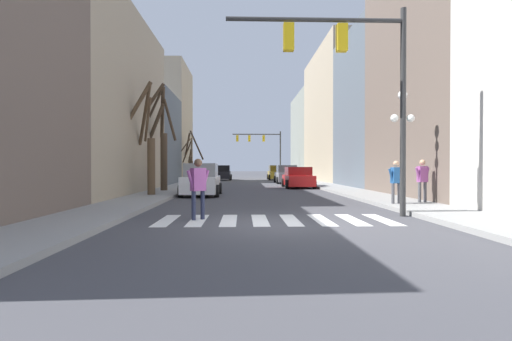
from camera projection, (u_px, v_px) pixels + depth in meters
ground_plane at (278, 225)px, 10.61m from camera, size 240.00×240.00×0.00m
sidewalk_left at (70, 223)px, 10.42m from camera, size 2.31×90.00×0.15m
sidewalk_right at (480, 221)px, 10.80m from camera, size 2.31×90.00×0.15m
building_row_left at (109, 116)px, 25.83m from camera, size 6.00×41.17×11.88m
building_row_right at (363, 116)px, 35.13m from camera, size 6.00×58.10×13.42m
crosswalk_stripes at (275, 220)px, 11.62m from camera, size 6.75×2.60×0.01m
traffic_signal_near at (355, 67)px, 12.40m from camera, size 5.63×0.28×6.51m
traffic_signal_far at (263, 143)px, 52.82m from camera, size 6.43×0.28×6.24m
street_lamp_right_corner at (403, 123)px, 15.46m from camera, size 0.95×0.36×4.37m
car_driving_away_lane at (201, 181)px, 21.49m from camera, size 2.05×4.23×1.73m
car_parked_right_mid at (286, 175)px, 37.29m from camera, size 2.10×4.68×1.69m
car_parked_left_far at (277, 173)px, 46.94m from camera, size 2.17×4.82×1.70m
car_at_intersection at (223, 173)px, 46.01m from camera, size 1.98×4.63×1.70m
car_parked_left_mid at (298, 178)px, 29.36m from camera, size 2.13×4.69×1.53m
pedestrian_on_left_sidewalk at (422, 177)px, 15.75m from camera, size 0.71×0.35×1.69m
pedestrian_on_right_sidewalk at (396, 178)px, 15.19m from camera, size 0.69×0.32×1.63m
pedestrian_near_right_corner at (198, 184)px, 11.68m from camera, size 0.66×0.55×1.79m
street_tree_left_near at (191, 164)px, 35.19m from camera, size 1.13×1.87×3.95m
street_tree_right_far at (190, 159)px, 37.45m from camera, size 2.60×2.62×4.79m
street_tree_left_mid at (160, 137)px, 24.05m from camera, size 2.78×2.21×6.41m
street_tree_left_far at (146, 144)px, 20.28m from camera, size 2.29×2.19×5.73m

